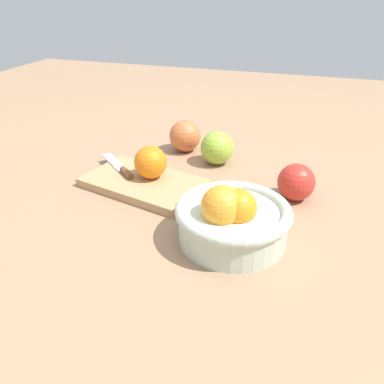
% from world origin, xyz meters
% --- Properties ---
extents(ground_plane, '(2.40, 2.40, 0.00)m').
position_xyz_m(ground_plane, '(0.00, 0.00, 0.00)').
color(ground_plane, '#997556').
extents(bowl, '(0.19, 0.19, 0.11)m').
position_xyz_m(bowl, '(-0.14, 0.15, 0.04)').
color(bowl, beige).
rests_on(bowl, ground_plane).
extents(cutting_board, '(0.28, 0.20, 0.02)m').
position_xyz_m(cutting_board, '(0.08, 0.01, 0.01)').
color(cutting_board, tan).
rests_on(cutting_board, ground_plane).
extents(orange_on_board, '(0.07, 0.07, 0.07)m').
position_xyz_m(orange_on_board, '(0.07, -0.00, 0.05)').
color(orange_on_board, orange).
rests_on(orange_on_board, cutting_board).
extents(knife, '(0.13, 0.12, 0.01)m').
position_xyz_m(knife, '(0.15, -0.01, 0.02)').
color(knife, silver).
rests_on(knife, cutting_board).
extents(apple_front_left, '(0.08, 0.08, 0.08)m').
position_xyz_m(apple_front_left, '(-0.03, -0.15, 0.04)').
color(apple_front_left, '#8EB738').
rests_on(apple_front_left, ground_plane).
extents(apple_front_right, '(0.08, 0.08, 0.08)m').
position_xyz_m(apple_front_right, '(0.06, -0.20, 0.04)').
color(apple_front_right, '#CC6638').
rests_on(apple_front_right, ground_plane).
extents(apple_front_left_2, '(0.07, 0.07, 0.07)m').
position_xyz_m(apple_front_left_2, '(-0.23, -0.03, 0.04)').
color(apple_front_left_2, red).
rests_on(apple_front_left_2, ground_plane).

